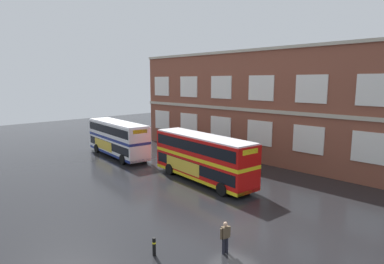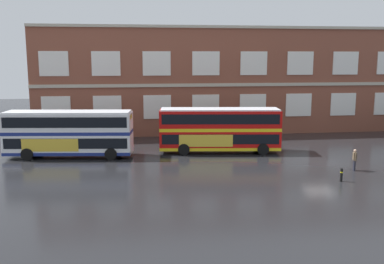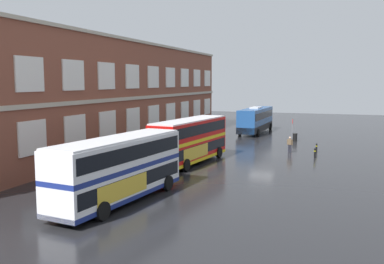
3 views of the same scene
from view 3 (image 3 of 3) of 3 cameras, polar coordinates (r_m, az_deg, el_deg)
The scene contains 10 objects.
ground_plane at distance 45.75m, azimuth 6.82°, elevation -2.72°, with size 120.00×120.00×0.00m, color black.
brick_terminal_building at distance 51.67m, azimuth -10.53°, elevation 4.90°, with size 53.95×8.19×12.13m.
double_decker_near at distance 26.90m, azimuth -9.74°, elevation -4.81°, with size 11.22×3.85×4.07m.
double_decker_middle at distance 39.15m, azimuth -0.26°, elevation -1.09°, with size 11.23×3.86×4.07m.
touring_coach at distance 63.32m, azimuth 8.52°, elevation 1.63°, with size 12.08×3.21×3.80m.
waiting_passenger at distance 46.34m, azimuth 12.96°, elevation -1.56°, with size 0.33×0.64×1.70m.
bus_stand_flag at distance 56.46m, azimuth 13.29°, elevation 0.62°, with size 0.44×0.10×2.70m.
station_litter_bin at distance 55.28m, azimuth 13.62°, elevation -0.68°, with size 0.60×0.60×1.03m.
safety_bollard_west at distance 47.19m, azimuth 16.32°, elevation -2.05°, with size 0.19×0.19×0.95m.
safety_bollard_east at distance 43.81m, azimuth 16.12°, elevation -2.71°, with size 0.19×0.19×0.95m.
Camera 3 is at (-44.00, -8.00, 7.51)m, focal length 39.85 mm.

